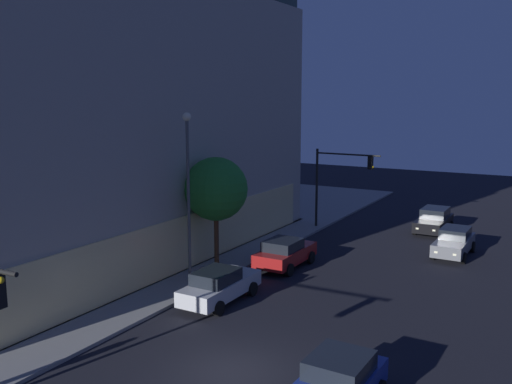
{
  "coord_description": "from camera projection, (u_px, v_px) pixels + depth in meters",
  "views": [
    {
      "loc": [
        -15.27,
        -9.74,
        9.5
      ],
      "look_at": [
        5.5,
        2.14,
        5.47
      ],
      "focal_mm": 38.77,
      "sensor_mm": 36.0,
      "label": 1
    }
  ],
  "objects": [
    {
      "name": "ground_plane",
      "position": [
        231.0,
        373.0,
        19.41
      ],
      "size": [
        120.0,
        120.0,
        0.0
      ],
      "primitive_type": "plane",
      "color": "black"
    },
    {
      "name": "modern_building",
      "position": [
        6.0,
        104.0,
        37.41
      ],
      "size": [
        29.07,
        31.18,
        18.45
      ],
      "color": "#4C4C51",
      "rests_on": "ground"
    },
    {
      "name": "traffic_light_far_corner",
      "position": [
        337.0,
        175.0,
        39.83
      ],
      "size": [
        0.37,
        4.88,
        5.78
      ],
      "color": "black",
      "rests_on": "sidewalk_corner"
    },
    {
      "name": "street_lamp_sidewalk",
      "position": [
        188.0,
        178.0,
        27.94
      ],
      "size": [
        0.44,
        0.44,
        8.7
      ],
      "color": "#545454",
      "rests_on": "sidewalk_corner"
    },
    {
      "name": "sidewalk_tree",
      "position": [
        216.0,
        189.0,
        30.75
      ],
      "size": [
        3.57,
        3.57,
        6.2
      ],
      "color": "brown",
      "rests_on": "sidewalk_corner"
    },
    {
      "name": "car_blue",
      "position": [
        336.0,
        384.0,
        16.95
      ],
      "size": [
        4.39,
        2.26,
        1.67
      ],
      "color": "navy",
      "rests_on": "ground"
    },
    {
      "name": "car_silver",
      "position": [
        219.0,
        285.0,
        26.01
      ],
      "size": [
        4.78,
        2.02,
        1.64
      ],
      "color": "#B7BABF",
      "rests_on": "ground"
    },
    {
      "name": "car_red",
      "position": [
        285.0,
        253.0,
        31.44
      ],
      "size": [
        4.51,
        2.18,
        1.67
      ],
      "color": "maroon",
      "rests_on": "ground"
    },
    {
      "name": "car_grey",
      "position": [
        454.0,
        242.0,
        33.86
      ],
      "size": [
        4.74,
        2.05,
        1.68
      ],
      "color": "slate",
      "rests_on": "ground"
    },
    {
      "name": "car_black",
      "position": [
        434.0,
        220.0,
        39.91
      ],
      "size": [
        4.82,
        2.15,
        1.72
      ],
      "color": "black",
      "rests_on": "ground"
    }
  ]
}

